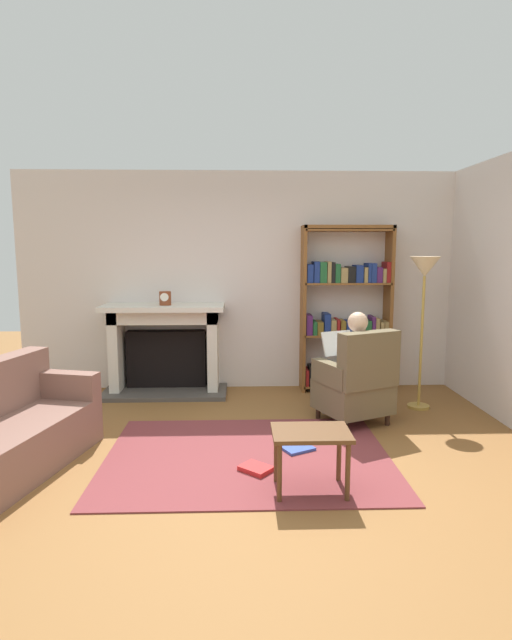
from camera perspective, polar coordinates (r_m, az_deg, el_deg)
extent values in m
plane|color=brown|center=(4.14, -0.87, -16.98)|extent=(14.00, 14.00, 0.00)
cube|color=silver|center=(6.31, -1.31, 4.42)|extent=(5.60, 0.10, 2.70)
cube|color=silver|center=(5.70, 26.57, 3.17)|extent=(0.10, 5.20, 2.70)
cube|color=brown|center=(4.41, -0.95, -15.25)|extent=(2.40, 1.80, 0.01)
cube|color=#4C4742|center=(6.25, -10.32, -8.11)|extent=(1.49, 0.64, 0.05)
cube|color=black|center=(6.36, -10.12, -4.32)|extent=(0.97, 0.20, 0.70)
cube|color=silver|center=(6.34, -15.55, -3.48)|extent=(0.12, 0.44, 1.03)
cube|color=silver|center=(6.17, -4.91, -3.52)|extent=(0.12, 0.44, 1.03)
cube|color=silver|center=(6.15, -10.40, 0.46)|extent=(1.29, 0.44, 0.16)
cube|color=silver|center=(6.08, -10.51, 1.42)|extent=(1.45, 0.56, 0.06)
cylinder|color=brown|center=(6.04, -10.31, 2.45)|extent=(0.14, 0.14, 0.16)
cylinder|color=white|center=(5.98, -10.40, 2.58)|extent=(0.10, 0.01, 0.10)
cube|color=brown|center=(6.18, 5.39, 1.23)|extent=(0.04, 0.32, 2.04)
cube|color=brown|center=(6.40, 14.81, 1.23)|extent=(0.04, 0.32, 2.04)
cube|color=brown|center=(6.24, 10.42, 10.38)|extent=(1.10, 0.32, 0.04)
cube|color=brown|center=(6.46, 9.97, -7.24)|extent=(1.06, 0.32, 0.02)
cube|color=maroon|center=(6.34, 5.74, -6.39)|extent=(0.04, 0.26, 0.20)
cube|color=black|center=(6.34, 6.20, -6.23)|extent=(0.05, 0.26, 0.24)
cube|color=maroon|center=(6.35, 6.69, -6.16)|extent=(0.05, 0.26, 0.25)
cube|color=navy|center=(6.36, 7.24, -6.37)|extent=(0.06, 0.26, 0.20)
cube|color=brown|center=(6.38, 7.84, -6.43)|extent=(0.07, 0.26, 0.18)
cube|color=#1E592D|center=(6.39, 8.43, -6.37)|extent=(0.04, 0.26, 0.19)
cube|color=#1E592D|center=(6.39, 8.95, -6.19)|extent=(0.06, 0.26, 0.23)
cube|color=#1E592D|center=(6.41, 9.56, -6.49)|extent=(0.06, 0.26, 0.16)
cube|color=maroon|center=(6.42, 10.10, -6.28)|extent=(0.04, 0.26, 0.20)
cube|color=black|center=(6.42, 10.51, -6.03)|extent=(0.04, 0.26, 0.26)
cube|color=black|center=(6.45, 11.08, -6.44)|extent=(0.08, 0.26, 0.16)
cube|color=maroon|center=(6.46, 11.66, -6.20)|extent=(0.04, 0.26, 0.21)
cube|color=maroon|center=(6.47, 12.13, -6.28)|extent=(0.05, 0.26, 0.19)
cube|color=black|center=(6.48, 12.71, -6.04)|extent=(0.07, 0.26, 0.24)
cube|color=maroon|center=(6.51, 13.42, -6.17)|extent=(0.08, 0.26, 0.21)
cube|color=#997F4C|center=(6.53, 14.05, -6.09)|extent=(0.06, 0.26, 0.22)
cube|color=brown|center=(6.32, 10.11, -1.64)|extent=(1.06, 0.32, 0.02)
cube|color=#4C1E59|center=(6.21, 5.99, -0.49)|extent=(0.07, 0.26, 0.24)
cube|color=#1E592D|center=(6.22, 6.61, -0.84)|extent=(0.05, 0.26, 0.16)
cube|color=brown|center=(6.23, 7.20, -0.85)|extent=(0.07, 0.26, 0.16)
cube|color=navy|center=(6.24, 7.99, -0.40)|extent=(0.08, 0.26, 0.26)
cube|color=#997F4C|center=(6.26, 8.67, -0.74)|extent=(0.06, 0.26, 0.18)
cube|color=maroon|center=(6.27, 9.20, -0.71)|extent=(0.04, 0.26, 0.19)
cube|color=brown|center=(6.28, 9.73, -0.78)|extent=(0.06, 0.26, 0.17)
cube|color=navy|center=(6.30, 10.38, -0.82)|extent=(0.07, 0.26, 0.16)
cube|color=black|center=(6.31, 11.01, -0.68)|extent=(0.05, 0.26, 0.19)
cube|color=#997F4C|center=(6.33, 11.74, -0.69)|extent=(0.09, 0.26, 0.19)
cube|color=#1E592D|center=(6.35, 12.46, -0.75)|extent=(0.07, 0.26, 0.17)
cube|color=#4C1E59|center=(6.37, 13.03, -0.53)|extent=(0.04, 0.26, 0.22)
cube|color=#997F4C|center=(6.38, 13.45, -0.61)|extent=(0.05, 0.26, 0.20)
cube|color=#997F4C|center=(6.40, 13.93, -0.82)|extent=(0.04, 0.26, 0.16)
cube|color=#997F4C|center=(6.42, 14.55, -0.79)|extent=(0.08, 0.26, 0.16)
cube|color=brown|center=(6.24, 10.26, 4.15)|extent=(1.06, 0.32, 0.02)
cube|color=navy|center=(6.15, 6.07, 5.31)|extent=(0.07, 0.26, 0.22)
cube|color=navy|center=(6.16, 6.81, 5.46)|extent=(0.07, 0.26, 0.25)
cube|color=#1E592D|center=(6.17, 7.53, 5.42)|extent=(0.08, 0.26, 0.25)
cube|color=#997F4C|center=(6.18, 8.18, 5.45)|extent=(0.05, 0.26, 0.25)
cube|color=black|center=(6.19, 8.62, 5.41)|extent=(0.04, 0.26, 0.25)
cube|color=#1E592D|center=(6.20, 9.13, 5.30)|extent=(0.06, 0.26, 0.23)
cube|color=#997F4C|center=(6.22, 9.84, 5.08)|extent=(0.08, 0.26, 0.18)
cube|color=black|center=(6.24, 10.66, 5.14)|extent=(0.09, 0.26, 0.19)
cube|color=navy|center=(6.26, 11.51, 5.19)|extent=(0.09, 0.26, 0.21)
cube|color=#997F4C|center=(6.28, 12.18, 5.07)|extent=(0.04, 0.26, 0.19)
cube|color=navy|center=(6.29, 12.58, 5.28)|extent=(0.04, 0.26, 0.23)
cube|color=navy|center=(6.30, 13.05, 5.28)|extent=(0.06, 0.26, 0.23)
cube|color=#4C1E59|center=(6.32, 13.65, 5.04)|extent=(0.07, 0.26, 0.19)
cube|color=#997F4C|center=(6.33, 14.17, 4.96)|extent=(0.04, 0.26, 0.17)
cube|color=maroon|center=(6.35, 14.65, 5.31)|extent=(0.06, 0.26, 0.25)
cube|color=brown|center=(6.23, 10.41, 10.02)|extent=(1.06, 0.32, 0.02)
cylinder|color=#331E14|center=(5.64, 11.53, -9.57)|extent=(0.05, 0.05, 0.12)
cylinder|color=#331E14|center=(5.35, 7.09, -10.42)|extent=(0.05, 0.05, 0.12)
cylinder|color=#331E14|center=(5.28, 14.74, -10.89)|extent=(0.05, 0.05, 0.12)
cylinder|color=#331E14|center=(4.98, 10.16, -11.93)|extent=(0.05, 0.05, 0.12)
cube|color=brown|center=(5.24, 10.95, -8.50)|extent=(0.83, 0.81, 0.30)
cube|color=brown|center=(4.95, 12.75, -4.46)|extent=(0.65, 0.41, 0.55)
cube|color=brown|center=(5.34, 13.36, -5.39)|extent=(0.33, 0.54, 0.22)
cube|color=brown|center=(5.02, 8.55, -6.11)|extent=(0.33, 0.54, 0.22)
cube|color=silver|center=(5.11, 11.41, -4.33)|extent=(0.37, 0.31, 0.50)
sphere|color=#D8AD8C|center=(5.04, 11.53, -0.22)|extent=(0.20, 0.20, 0.20)
cube|color=#191E3F|center=(5.35, 10.73, -5.93)|extent=(0.27, 0.41, 0.12)
cube|color=#191E3F|center=(5.26, 9.33, -6.15)|extent=(0.27, 0.41, 0.12)
cylinder|color=#191E3F|center=(5.57, 9.49, -8.12)|extent=(0.10, 0.10, 0.42)
cylinder|color=#191E3F|center=(5.48, 8.11, -8.36)|extent=(0.10, 0.10, 0.42)
cube|color=white|center=(5.35, 9.30, -2.62)|extent=(0.37, 0.24, 0.25)
cube|color=#815B4F|center=(4.46, -26.52, -13.17)|extent=(1.08, 1.82, 0.40)
cube|color=#815B4F|center=(4.96, -21.25, -6.88)|extent=(0.72, 0.32, 0.24)
cube|color=brown|center=(3.69, 6.29, -12.65)|extent=(0.56, 0.39, 0.03)
cylinder|color=brown|center=(3.62, 2.69, -17.06)|extent=(0.04, 0.04, 0.43)
cylinder|color=brown|center=(3.69, 10.41, -16.71)|extent=(0.04, 0.04, 0.43)
cylinder|color=brown|center=(3.90, 2.32, -15.14)|extent=(0.04, 0.04, 0.43)
cylinder|color=brown|center=(3.96, 9.44, -14.87)|extent=(0.04, 0.04, 0.43)
cube|color=#334CA5|center=(4.54, 4.79, -14.37)|extent=(0.32, 0.29, 0.02)
cube|color=red|center=(4.13, -0.02, -16.56)|extent=(0.30, 0.29, 0.04)
cylinder|color=#B7933F|center=(5.94, 18.01, -9.33)|extent=(0.24, 0.24, 0.03)
cylinder|color=#B7933F|center=(5.77, 18.33, -2.36)|extent=(0.03, 0.03, 1.44)
cone|color=beige|center=(5.69, 18.70, 5.77)|extent=(0.32, 0.32, 0.22)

